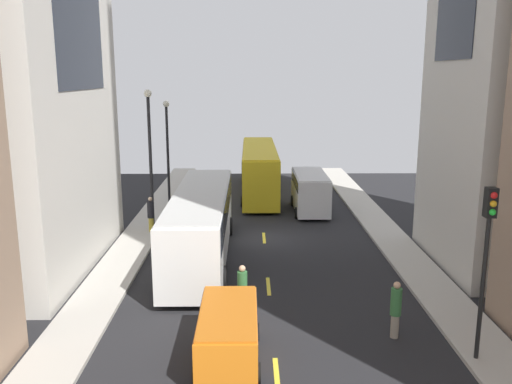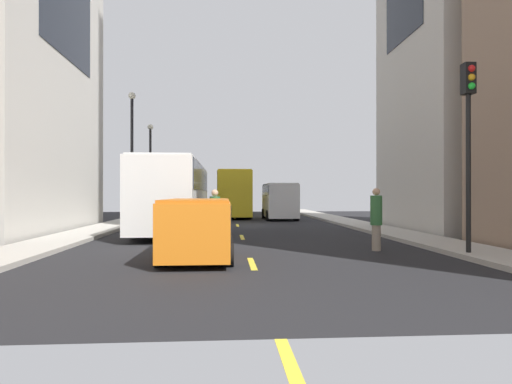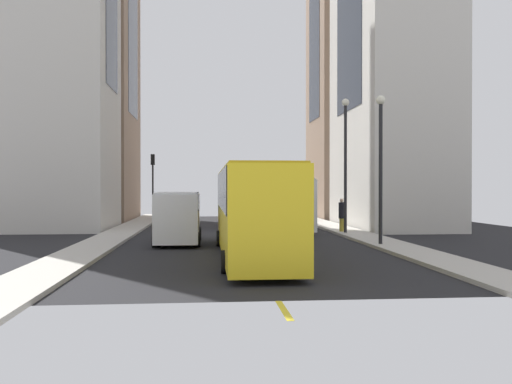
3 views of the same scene
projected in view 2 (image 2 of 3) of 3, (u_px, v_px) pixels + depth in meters
name	position (u px, v px, depth m)	size (l,w,h in m)	color
ground_plane	(238.00, 225.00, 25.47)	(39.96, 39.96, 0.00)	black
sidewalk_west	(116.00, 225.00, 24.99)	(2.05, 44.00, 0.15)	#B2ADA3
sidewalk_east	(354.00, 224.00, 25.96)	(2.05, 44.00, 0.15)	#B2ADA3
lane_stripe_0	(293.00, 371.00, 4.53)	(0.16, 2.00, 0.01)	yellow
lane_stripe_1	(252.00, 264.00, 11.51)	(0.16, 2.00, 0.01)	yellow
lane_stripe_2	(242.00, 237.00, 18.49)	(0.16, 2.00, 0.01)	yellow
lane_stripe_3	(238.00, 225.00, 25.47)	(0.16, 2.00, 0.01)	yellow
lane_stripe_4	(235.00, 219.00, 32.46)	(0.16, 2.00, 0.01)	yellow
lane_stripe_5	(233.00, 214.00, 39.44)	(0.16, 2.00, 0.01)	yellow
lane_stripe_6	(232.00, 211.00, 46.42)	(0.16, 2.00, 0.01)	yellow
city_bus_white	(176.00, 191.00, 22.00)	(2.81, 12.72, 3.35)	silver
streetcar_yellow	(233.00, 191.00, 36.84)	(2.70, 13.37, 3.59)	yellow
delivery_van_white	(280.00, 198.00, 31.53)	(2.25, 5.46, 2.58)	white
car_orange_0	(198.00, 224.00, 12.31)	(1.99, 4.15, 1.70)	orange
pedestrian_waiting_curb	(130.00, 205.00, 25.96)	(0.38, 0.38, 2.00)	gold
pedestrian_crossing_mid	(215.00, 216.00, 15.56)	(0.38, 0.38, 2.00)	maroon
pedestrian_crossing_near	(376.00, 218.00, 14.16)	(0.38, 0.38, 2.04)	gray
traffic_light_near_corner	(469.00, 120.00, 12.63)	(0.32, 0.44, 5.48)	black
streetlamp_near	(150.00, 160.00, 33.27)	(0.44, 0.44, 7.02)	black
streetlamp_far	(132.00, 143.00, 26.74)	(0.44, 0.44, 7.93)	black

